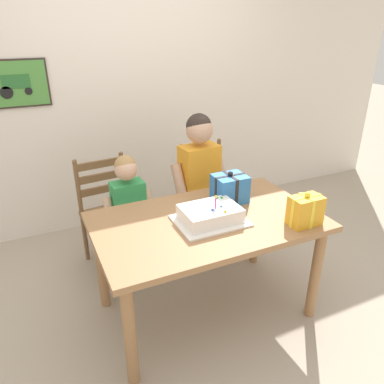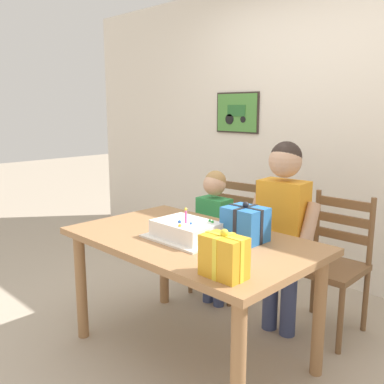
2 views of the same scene
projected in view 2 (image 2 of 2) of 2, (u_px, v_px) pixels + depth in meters
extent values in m
plane|color=tan|center=(191.00, 353.00, 2.61)|extent=(20.00, 20.00, 0.00)
cube|color=silver|center=(332.00, 130.00, 3.51)|extent=(6.40, 0.08, 2.60)
cube|color=#332823|center=(237.00, 113.00, 4.11)|extent=(0.51, 0.02, 0.39)
cube|color=#4C8E3D|center=(237.00, 113.00, 4.10)|extent=(0.48, 0.01, 0.36)
cube|color=#28662D|center=(236.00, 111.00, 4.09)|extent=(0.22, 0.01, 0.11)
cylinder|color=black|center=(229.00, 119.00, 4.17)|extent=(0.10, 0.01, 0.10)
cylinder|color=black|center=(243.00, 119.00, 4.05)|extent=(0.06, 0.01, 0.06)
cube|color=#9E7047|center=(191.00, 240.00, 2.47)|extent=(1.45, 0.87, 0.04)
cylinder|color=#9E7047|center=(81.00, 286.00, 2.74)|extent=(0.07, 0.07, 0.71)
cylinder|color=#9E7047|center=(238.00, 372.00, 1.84)|extent=(0.07, 0.07, 0.71)
cylinder|color=#9E7047|center=(164.00, 259.00, 3.23)|extent=(0.07, 0.07, 0.71)
cylinder|color=#9E7047|center=(319.00, 316.00, 2.34)|extent=(0.07, 0.07, 0.71)
cube|color=white|center=(186.00, 238.00, 2.43)|extent=(0.44, 0.34, 0.01)
cube|color=white|center=(186.00, 229.00, 2.42)|extent=(0.36, 0.26, 0.09)
cylinder|color=#E04C9E|center=(186.00, 217.00, 2.38)|extent=(0.01, 0.01, 0.07)
sphere|color=yellow|center=(186.00, 209.00, 2.37)|extent=(0.02, 0.02, 0.02)
sphere|color=green|center=(210.00, 220.00, 2.41)|extent=(0.02, 0.02, 0.02)
sphere|color=blue|center=(180.00, 222.00, 2.39)|extent=(0.02, 0.02, 0.02)
sphere|color=blue|center=(191.00, 223.00, 2.35)|extent=(0.01, 0.01, 0.01)
sphere|color=green|center=(212.00, 222.00, 2.39)|extent=(0.02, 0.02, 0.02)
sphere|color=yellow|center=(180.00, 225.00, 2.31)|extent=(0.02, 0.02, 0.02)
cube|color=gold|center=(224.00, 257.00, 1.87)|extent=(0.20, 0.13, 0.19)
cube|color=yellow|center=(224.00, 257.00, 1.87)|extent=(0.21, 0.02, 0.19)
cube|color=yellow|center=(224.00, 257.00, 1.87)|extent=(0.02, 0.13, 0.19)
sphere|color=yellow|center=(224.00, 233.00, 1.85)|extent=(0.04, 0.04, 0.04)
cube|color=#286BB7|center=(245.00, 224.00, 2.38)|extent=(0.22, 0.19, 0.19)
cube|color=black|center=(245.00, 224.00, 2.38)|extent=(0.23, 0.02, 0.20)
cube|color=black|center=(245.00, 224.00, 2.38)|extent=(0.02, 0.19, 0.20)
sphere|color=black|center=(246.00, 205.00, 2.36)|extent=(0.04, 0.04, 0.04)
cube|color=brown|center=(224.00, 239.00, 3.40)|extent=(0.46, 0.46, 0.04)
cylinder|color=brown|center=(229.00, 279.00, 3.19)|extent=(0.04, 0.04, 0.43)
cylinder|color=brown|center=(190.00, 267.00, 3.42)|extent=(0.04, 0.04, 0.43)
cylinder|color=brown|center=(255.00, 265.00, 3.48)|extent=(0.04, 0.04, 0.43)
cylinder|color=brown|center=(218.00, 255.00, 3.71)|extent=(0.04, 0.04, 0.43)
cylinder|color=brown|center=(257.00, 208.00, 3.38)|extent=(0.04, 0.04, 0.45)
cylinder|color=brown|center=(218.00, 202.00, 3.62)|extent=(0.04, 0.04, 0.45)
cube|color=brown|center=(237.00, 213.00, 3.51)|extent=(0.36, 0.06, 0.06)
cube|color=brown|center=(237.00, 199.00, 3.49)|extent=(0.36, 0.06, 0.06)
cube|color=brown|center=(238.00, 186.00, 3.47)|extent=(0.36, 0.06, 0.06)
cube|color=brown|center=(328.00, 268.00, 2.78)|extent=(0.43, 0.43, 0.04)
cylinder|color=brown|center=(340.00, 321.00, 2.57)|extent=(0.04, 0.04, 0.43)
cylinder|color=brown|center=(286.00, 301.00, 2.82)|extent=(0.04, 0.04, 0.43)
cylinder|color=brown|center=(365.00, 301.00, 2.84)|extent=(0.04, 0.04, 0.43)
cylinder|color=brown|center=(313.00, 285.00, 3.09)|extent=(0.04, 0.04, 0.43)
cylinder|color=brown|center=(371.00, 232.00, 2.74)|extent=(0.04, 0.04, 0.45)
cylinder|color=brown|center=(317.00, 221.00, 3.00)|extent=(0.04, 0.04, 0.45)
cube|color=brown|center=(342.00, 236.00, 2.88)|extent=(0.36, 0.03, 0.06)
cube|color=brown|center=(343.00, 220.00, 2.86)|extent=(0.36, 0.03, 0.06)
cube|color=brown|center=(345.00, 204.00, 2.84)|extent=(0.36, 0.03, 0.06)
cylinder|color=#38426B|center=(288.00, 301.00, 2.78)|extent=(0.10, 0.10, 0.48)
cylinder|color=#38426B|center=(270.00, 295.00, 2.86)|extent=(0.10, 0.10, 0.48)
cube|color=orange|center=(283.00, 223.00, 2.72)|extent=(0.31, 0.21, 0.55)
cylinder|color=tan|center=(308.00, 232.00, 2.57)|extent=(0.10, 0.23, 0.37)
cylinder|color=tan|center=(254.00, 222.00, 2.81)|extent=(0.10, 0.23, 0.37)
sphere|color=tan|center=(285.00, 161.00, 2.64)|extent=(0.21, 0.21, 0.21)
sphere|color=#2D231E|center=(286.00, 157.00, 2.64)|extent=(0.20, 0.20, 0.20)
cylinder|color=#38426B|center=(219.00, 282.00, 3.20)|extent=(0.08, 0.08, 0.39)
cylinder|color=#38426B|center=(208.00, 278.00, 3.27)|extent=(0.08, 0.08, 0.39)
cube|color=#2D934C|center=(214.00, 227.00, 3.15)|extent=(0.24, 0.15, 0.44)
cylinder|color=tan|center=(228.00, 234.00, 3.03)|extent=(0.07, 0.19, 0.30)
cylinder|color=tan|center=(196.00, 226.00, 3.24)|extent=(0.07, 0.19, 0.30)
sphere|color=tan|center=(214.00, 184.00, 3.09)|extent=(0.17, 0.17, 0.17)
sphere|color=#A87F4C|center=(215.00, 181.00, 3.09)|extent=(0.16, 0.16, 0.16)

